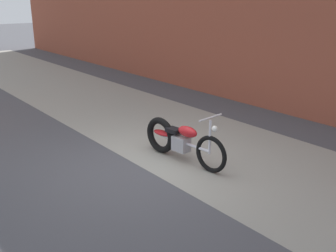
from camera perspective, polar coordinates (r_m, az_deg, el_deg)
The scene contains 3 objects.
ground_plane at distance 7.31m, azimuth -3.73°, elevation -6.02°, with size 80.00×80.00×0.00m, color #47474C.
sidewalk_slab at distance 8.35m, azimuth 6.13°, elevation -2.87°, with size 36.00×3.50×0.01m, color gray.
motorcycle_red at distance 7.51m, azimuth 1.49°, elevation -2.00°, with size 2.01×0.58×1.03m.
Camera 1 is at (5.47, -3.80, 3.01)m, focal length 42.34 mm.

